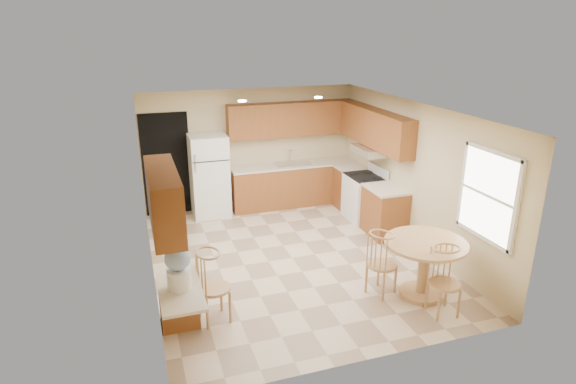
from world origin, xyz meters
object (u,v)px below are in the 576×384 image
object	(u,v)px
dining_table	(424,261)
chair_table_b	(450,279)
stove	(364,197)
chair_table_a	(386,260)
refrigerator	(209,176)
water_crock	(178,266)
chair_desk	(214,283)

from	to	relation	value
dining_table	chair_table_b	distance (m)	0.59
stove	chair_table_a	world-z (taller)	stove
stove	chair_table_a	distance (m)	2.92
refrigerator	chair_table_a	bearing A→B (deg)	-65.20
water_crock	stove	bearing A→B (deg)	36.64
dining_table	chair_table_a	size ratio (longest dim) A/B	1.22
chair_table_b	chair_table_a	bearing A→B (deg)	-51.46
dining_table	stove	bearing A→B (deg)	79.68
dining_table	chair_table_a	distance (m)	0.55
stove	chair_desk	xyz separation A→B (m)	(-3.47, -2.65, 0.14)
refrigerator	dining_table	size ratio (longest dim) A/B	1.45
chair_desk	chair_table_a	bearing A→B (deg)	77.49
refrigerator	stove	size ratio (longest dim) A/B	1.53
water_crock	dining_table	bearing A→B (deg)	0.60
refrigerator	dining_table	xyz separation A→B (m)	(2.35, -4.10, -0.28)
dining_table	chair_table_b	bearing A→B (deg)	-90.00
chair_table_a	chair_desk	bearing A→B (deg)	-117.77
dining_table	chair_table_a	bearing A→B (deg)	163.20
chair_table_a	chair_table_b	size ratio (longest dim) A/B	0.99
refrigerator	water_crock	bearing A→B (deg)	-104.23
dining_table	water_crock	distance (m)	3.44
refrigerator	dining_table	bearing A→B (deg)	-60.20
dining_table	chair_table_b	world-z (taller)	chair_table_b
refrigerator	chair_desk	distance (m)	3.92
dining_table	chair_table_a	xyz separation A→B (m)	(-0.53, 0.16, 0.02)
refrigerator	chair_desk	bearing A→B (deg)	-98.81
stove	chair_table_a	bearing A→B (deg)	-111.13
dining_table	chair_table_b	xyz separation A→B (m)	(0.00, -0.59, 0.02)
dining_table	water_crock	bearing A→B (deg)	-179.40
water_crock	chair_table_b	bearing A→B (deg)	-9.22
stove	dining_table	xyz separation A→B (m)	(-0.52, -2.88, 0.09)
chair_table_a	water_crock	distance (m)	2.92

